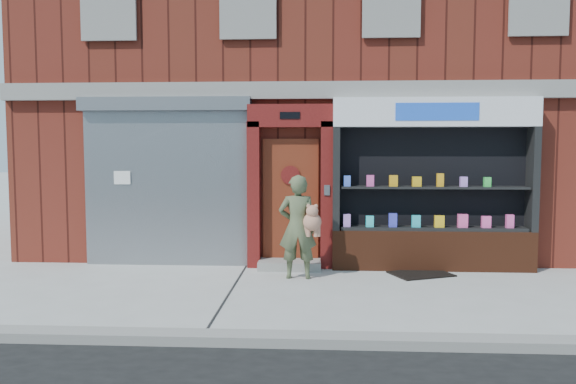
{
  "coord_description": "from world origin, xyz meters",
  "views": [
    {
      "loc": [
        -0.24,
        -8.08,
        2.13
      ],
      "look_at": [
        -0.74,
        1.0,
        1.42
      ],
      "focal_mm": 35.0,
      "sensor_mm": 36.0,
      "label": 1
    }
  ],
  "objects": [
    {
      "name": "doormat",
      "position": [
        1.49,
        1.37,
        0.01
      ],
      "size": [
        1.15,
        0.99,
        0.02
      ],
      "primitive_type": "cube",
      "rotation": [
        0.0,
        0.0,
        0.4
      ],
      "color": "black",
      "rests_on": "ground"
    },
    {
      "name": "pharmacy_bay",
      "position": [
        1.75,
        1.81,
        1.37
      ],
      "size": [
        3.5,
        0.41,
        3.0
      ],
      "color": "#552614",
      "rests_on": "ground"
    },
    {
      "name": "red_door_bay",
      "position": [
        -0.75,
        1.86,
        1.46
      ],
      "size": [
        1.52,
        0.58,
        2.9
      ],
      "color": "#4B0E0C",
      "rests_on": "ground"
    },
    {
      "name": "woman",
      "position": [
        -0.57,
        1.0,
        0.86
      ],
      "size": [
        0.7,
        0.42,
        1.7
      ],
      "color": "#4F593A",
      "rests_on": "ground"
    },
    {
      "name": "building",
      "position": [
        -0.0,
        5.99,
        4.0
      ],
      "size": [
        12.0,
        8.16,
        8.0
      ],
      "color": "#5E1E15",
      "rests_on": "ground"
    },
    {
      "name": "shutter_bay",
      "position": [
        -3.0,
        1.93,
        1.72
      ],
      "size": [
        3.1,
        0.3,
        3.04
      ],
      "color": "gray",
      "rests_on": "ground"
    },
    {
      "name": "ground",
      "position": [
        0.0,
        0.0,
        0.0
      ],
      "size": [
        80.0,
        80.0,
        0.0
      ],
      "primitive_type": "plane",
      "color": "#9E9E99",
      "rests_on": "ground"
    },
    {
      "name": "curb",
      "position": [
        0.0,
        -2.15,
        0.06
      ],
      "size": [
        60.0,
        0.3,
        0.12
      ],
      "primitive_type": "cube",
      "color": "gray",
      "rests_on": "ground"
    }
  ]
}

